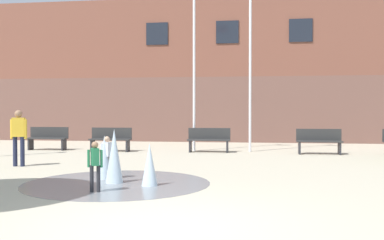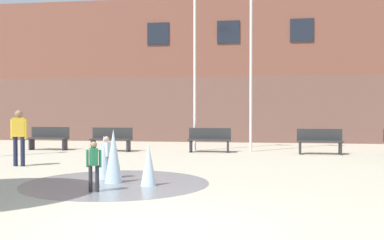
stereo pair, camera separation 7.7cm
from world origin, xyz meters
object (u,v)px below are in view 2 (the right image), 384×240
Objects in this scene: child_running at (94,162)px; flagpole_left at (196,54)px; park_bench_left_of_flagpoles at (111,139)px; adult_in_red at (19,133)px; child_with_pink_shirt at (106,154)px; park_bench_far_left at (49,138)px; park_bench_under_left_flagpole at (209,139)px; park_bench_center at (320,141)px; flagpole_right at (252,50)px.

child_running is 9.53m from flagpole_left.
park_bench_left_of_flagpoles is 1.01× the size of adult_in_red.
child_running is 1.00× the size of child_with_pink_shirt.
child_running reaches higher than park_bench_far_left.
adult_in_red is at bearing -134.61° from park_bench_under_left_flagpole.
park_bench_far_left is 1.00× the size of park_bench_left_of_flagpoles.
park_bench_under_left_flagpole is 1.62× the size of child_running.
park_bench_far_left is at bearing -90.18° from adult_in_red.
park_bench_far_left is 10.48m from park_bench_center.
flagpole_left is (-4.61, 0.68, 3.27)m from park_bench_center.
park_bench_left_of_flagpoles is at bearing 162.80° from child_running.
flagpole_left is at bearing -67.90° from child_with_pink_shirt.
flagpole_right is (-2.45, 0.68, 3.41)m from park_bench_center.
flagpole_left is (5.87, 0.39, 3.27)m from park_bench_far_left.
park_bench_left_of_flagpoles is 6.96m from child_with_pink_shirt.
flagpole_right is at bearing 2.79° from park_bench_far_left.
flagpole_left is at bearing -145.83° from adult_in_red.
park_bench_under_left_flagpole is 0.23× the size of flagpole_left.
child_with_pink_shirt is at bearing -98.43° from flagpole_left.
park_bench_far_left is 5.30m from adult_in_red.
park_bench_center is 0.23× the size of flagpole_left.
child_with_pink_shirt is 8.64m from flagpole_right.
park_bench_under_left_flagpole is 3.35m from flagpole_left.
flagpole_left is (3.19, 0.66, 3.27)m from park_bench_left_of_flagpoles.
park_bench_under_left_flagpole is 6.99m from adult_in_red.
child_running is (2.42, -8.30, 0.10)m from park_bench_left_of_flagpoles.
child_running is at bearing 131.41° from child_with_pink_shirt.
park_bench_under_left_flagpole is 7.04m from child_with_pink_shirt.
park_bench_far_left is 1.62× the size of child_running.
child_with_pink_shirt reaches higher than park_bench_under_left_flagpole.
flagpole_right reaches higher than park_bench_left_of_flagpoles.
park_bench_under_left_flagpole and park_bench_center have the same top height.
park_bench_under_left_flagpole is at bearing 137.43° from child_running.
flagpole_right is (8.03, 0.39, 3.41)m from park_bench_far_left.
park_bench_under_left_flagpole is at bearing -163.57° from flagpole_right.
park_bench_under_left_flagpole is at bearing -37.78° from flagpole_left.
flagpole_right reaches higher than adult_in_red.
park_bench_left_of_flagpoles is (2.68, -0.27, 0.00)m from park_bench_far_left.
park_bench_center is (10.48, -0.29, 0.00)m from park_bench_far_left.
park_bench_center is (4.01, -0.22, 0.00)m from park_bench_under_left_flagpole.
park_bench_under_left_flagpole is at bearing 176.84° from park_bench_center.
park_bench_center is at bearing -8.43° from flagpole_left.
child_with_pink_shirt is 0.14× the size of flagpole_left.
park_bench_left_of_flagpoles is at bearing -120.62° from adult_in_red.
child_running is 0.14× the size of flagpole_right.
flagpole_left reaches higher than park_bench_far_left.
child_with_pink_shirt is at bearing -55.25° from park_bench_far_left.
park_bench_center is at bearing -1.60° from park_bench_far_left.
flagpole_right is (5.35, 0.66, 3.41)m from park_bench_left_of_flagpoles.
flagpole_right reaches higher than park_bench_far_left.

